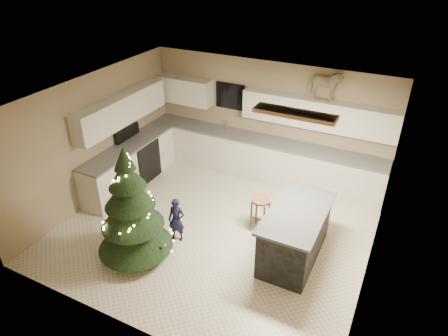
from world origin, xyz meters
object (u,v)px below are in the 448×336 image
at_px(christmas_tree, 132,214).
at_px(toddler, 177,220).
at_px(island, 295,234).
at_px(rocking_horse, 324,85).
at_px(bar_stool, 260,207).

bearing_deg(christmas_tree, toddler, 58.61).
bearing_deg(christmas_tree, island, 25.88).
bearing_deg(island, rocking_horse, 98.09).
bearing_deg(bar_stool, rocking_horse, 76.75).
bearing_deg(toddler, bar_stool, 27.16).
distance_m(christmas_tree, rocking_horse, 4.40).
bearing_deg(christmas_tree, bar_stool, 44.43).
bearing_deg(island, bar_stool, 151.98).
bearing_deg(rocking_horse, christmas_tree, 142.95).
bearing_deg(christmas_tree, rocking_horse, 59.48).
relative_size(christmas_tree, toddler, 2.47).
xyz_separation_m(bar_stool, rocking_horse, (0.46, 1.96, 1.80)).
distance_m(island, christmas_tree, 2.75).
height_order(island, rocking_horse, rocking_horse).
xyz_separation_m(island, rocking_horse, (-0.34, 2.39, 1.84)).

